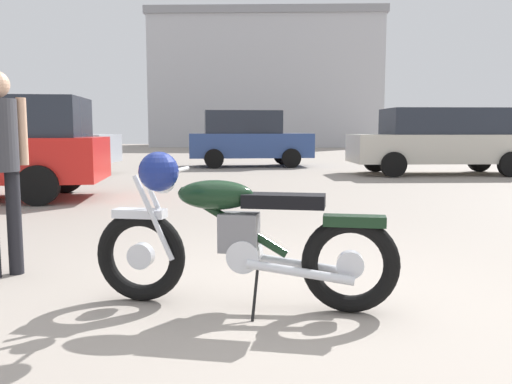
# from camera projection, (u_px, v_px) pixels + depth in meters

# --- Properties ---
(ground_plane) EXTENTS (80.00, 80.00, 0.00)m
(ground_plane) POSITION_uv_depth(u_px,v_px,m) (265.00, 303.00, 3.72)
(ground_plane) COLOR gray
(vintage_motorcycle) EXTENTS (2.07, 0.73, 1.07)m
(vintage_motorcycle) POSITION_uv_depth(u_px,v_px,m) (233.00, 235.00, 3.59)
(vintage_motorcycle) COLOR black
(vintage_motorcycle) RESTS_ON ground_plane
(dark_sedan_left) EXTENTS (4.79, 2.18, 1.74)m
(dark_sedan_left) POSITION_uv_depth(u_px,v_px,m) (444.00, 139.00, 14.24)
(dark_sedan_left) COLOR black
(dark_sedan_left) RESTS_ON ground_plane
(red_hatchback_near) EXTENTS (4.08, 2.21, 1.78)m
(red_hatchback_near) POSITION_uv_depth(u_px,v_px,m) (248.00, 138.00, 17.29)
(red_hatchback_near) COLOR black
(red_hatchback_near) RESTS_ON ground_plane
(silver_sedan_mid) EXTENTS (4.78, 2.15, 1.74)m
(silver_sedan_mid) POSITION_uv_depth(u_px,v_px,m) (20.00, 139.00, 14.21)
(silver_sedan_mid) COLOR black
(silver_sedan_mid) RESTS_ON ground_plane
(industrial_building) EXTENTS (15.86, 8.63, 9.11)m
(industrial_building) POSITION_uv_depth(u_px,v_px,m) (266.00, 82.00, 38.83)
(industrial_building) COLOR #B2B2B7
(industrial_building) RESTS_ON ground_plane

